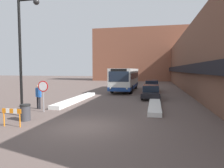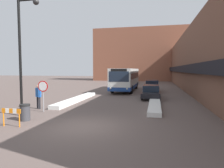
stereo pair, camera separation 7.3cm
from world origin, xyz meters
name	(u,v)px [view 1 (the left image)]	position (x,y,z in m)	size (l,w,h in m)	color
ground_plane	(83,127)	(0.00, 0.00, 0.00)	(160.00, 160.00, 0.00)	brown
building_row_right	(197,62)	(9.97, 24.00, 4.12)	(5.50, 60.00, 8.27)	brown
building_backdrop_far	(142,55)	(0.00, 46.26, 6.96)	(26.00, 8.00, 13.92)	brown
snow_bank_left	(77,99)	(-3.60, 7.95, 0.15)	(0.90, 8.80, 0.30)	silver
snow_bank_right	(155,103)	(3.60, 7.19, 0.15)	(0.90, 8.85, 0.30)	silver
city_bus	(125,79)	(-0.44, 17.99, 1.68)	(2.67, 10.77, 3.08)	silver
parked_car_front	(151,91)	(3.20, 11.24, 0.70)	(1.83, 4.76, 1.37)	black
parked_car_back	(152,86)	(3.20, 17.47, 0.77)	(1.85, 4.87, 1.54)	maroon
stop_sign	(43,89)	(-3.96, 2.82, 1.57)	(0.76, 0.08, 2.17)	gray
street_lamp	(24,45)	(-4.38, 1.45, 4.44)	(1.46, 0.36, 7.29)	black
pedestrian	(39,94)	(-4.92, 3.75, 1.10)	(0.53, 0.44, 1.82)	#232328
trash_bin	(25,112)	(-3.69, 0.45, 0.48)	(0.59, 0.59, 0.95)	#38383D
construction_barricade	(12,114)	(-3.59, -0.79, 0.67)	(1.10, 0.06, 0.94)	orange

